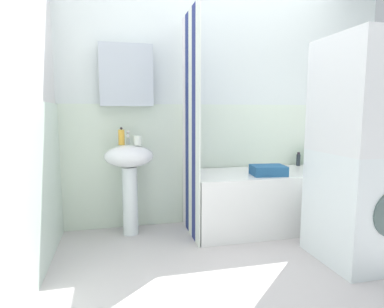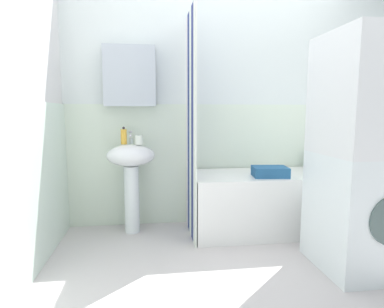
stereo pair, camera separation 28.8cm
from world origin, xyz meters
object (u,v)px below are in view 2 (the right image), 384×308
object	(u,v)px
conditioner_bottle	(315,158)
washer_dryer_stack	(365,155)
soap_dispenser	(124,137)
shampoo_bottle	(307,161)
bathtub	(267,202)
toothbrush_cup	(139,140)
sink	(131,168)
towel_folded	(270,172)

from	to	relation	value
conditioner_bottle	washer_dryer_stack	distance (m)	1.10
conditioner_bottle	soap_dispenser	bearing A→B (deg)	-177.42
soap_dispenser	shampoo_bottle	xyz separation A→B (m)	(1.84, 0.07, -0.28)
soap_dispenser	bathtub	distance (m)	1.48
toothbrush_cup	bathtub	world-z (taller)	toothbrush_cup
toothbrush_cup	washer_dryer_stack	distance (m)	1.83
toothbrush_cup	shampoo_bottle	xyz separation A→B (m)	(1.70, 0.13, -0.25)
sink	washer_dryer_stack	distance (m)	1.92
washer_dryer_stack	shampoo_bottle	bearing A→B (deg)	83.63
bathtub	washer_dryer_stack	size ratio (longest dim) A/B	0.86
soap_dispenser	toothbrush_cup	world-z (taller)	soap_dispenser
bathtub	towel_folded	size ratio (longest dim) A/B	4.73
shampoo_bottle	bathtub	bearing A→B (deg)	-154.46
conditioner_bottle	bathtub	bearing A→B (deg)	-156.77
toothbrush_cup	conditioner_bottle	world-z (taller)	toothbrush_cup
toothbrush_cup	towel_folded	distance (m)	1.21
sink	toothbrush_cup	bearing A→B (deg)	-10.76
towel_folded	soap_dispenser	bearing A→B (deg)	165.69
toothbrush_cup	towel_folded	bearing A→B (deg)	-13.23
soap_dispenser	conditioner_bottle	bearing A→B (deg)	2.58
sink	bathtub	size ratio (longest dim) A/B	0.58
sink	shampoo_bottle	size ratio (longest dim) A/B	5.72
soap_dispenser	toothbrush_cup	xyz separation A→B (m)	(0.14, -0.06, -0.03)
shampoo_bottle	toothbrush_cup	bearing A→B (deg)	-175.72
shampoo_bottle	washer_dryer_stack	xyz separation A→B (m)	(-0.12, -1.04, 0.21)
shampoo_bottle	washer_dryer_stack	distance (m)	1.07
sink	washer_dryer_stack	bearing A→B (deg)	-29.18
sink	toothbrush_cup	world-z (taller)	toothbrush_cup
sink	toothbrush_cup	xyz separation A→B (m)	(0.08, -0.01, 0.26)
toothbrush_cup	towel_folded	world-z (taller)	toothbrush_cup
conditioner_bottle	shampoo_bottle	bearing A→B (deg)	-169.57
toothbrush_cup	towel_folded	xyz separation A→B (m)	(1.15, -0.27, -0.27)
sink	soap_dispenser	size ratio (longest dim) A/B	5.11
toothbrush_cup	shampoo_bottle	world-z (taller)	toothbrush_cup
towel_folded	shampoo_bottle	bearing A→B (deg)	35.90
bathtub	sink	bearing A→B (deg)	174.07
soap_dispenser	conditioner_bottle	size ratio (longest dim) A/B	0.79
soap_dispenser	washer_dryer_stack	world-z (taller)	washer_dryer_stack
conditioner_bottle	washer_dryer_stack	xyz separation A→B (m)	(-0.22, -1.06, 0.18)
sink	shampoo_bottle	xyz separation A→B (m)	(1.78, 0.11, 0.01)
conditioner_bottle	shampoo_bottle	size ratio (longest dim) A/B	1.41
sink	washer_dryer_stack	world-z (taller)	washer_dryer_stack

